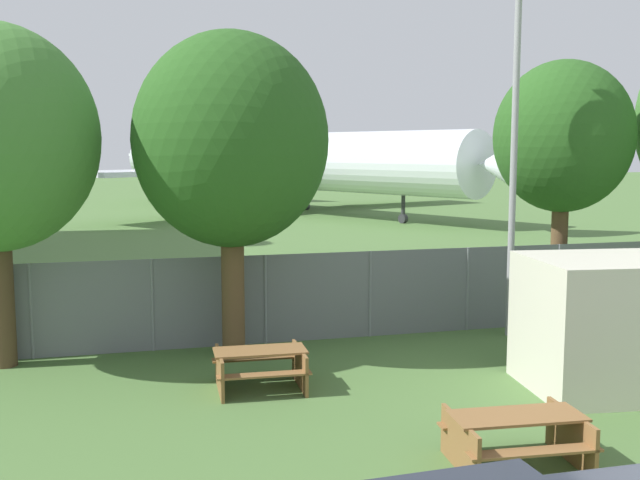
% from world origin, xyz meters
% --- Properties ---
extents(perimeter_fence, '(56.07, 0.07, 2.07)m').
position_xyz_m(perimeter_fence, '(-0.00, 11.38, 1.04)').
color(perimeter_fence, slate).
rests_on(perimeter_fence, ground).
extents(airplane, '(29.31, 36.13, 11.43)m').
position_xyz_m(airplane, '(5.79, 46.17, 3.59)').
color(airplane, white).
rests_on(airplane, ground).
extents(portable_cabin, '(4.01, 2.86, 2.49)m').
position_xyz_m(portable_cabin, '(3.46, 6.42, 1.24)').
color(portable_cabin, beige).
rests_on(portable_cabin, ground).
extents(picnic_bench_near_cabin, '(1.78, 1.47, 0.76)m').
position_xyz_m(picnic_bench_near_cabin, '(-3.25, 8.11, 0.47)').
color(picnic_bench_near_cabin, brown).
rests_on(picnic_bench_near_cabin, ground).
extents(picnic_bench_open_grass, '(1.99, 1.54, 0.76)m').
position_xyz_m(picnic_bench_open_grass, '(-0.34, 3.78, 0.48)').
color(picnic_bench_open_grass, brown).
rests_on(picnic_bench_open_grass, ground).
extents(tree_left_of_cabin, '(4.18, 4.18, 6.98)m').
position_xyz_m(tree_left_of_cabin, '(-3.39, 10.68, 4.65)').
color(tree_left_of_cabin, brown).
rests_on(tree_left_of_cabin, ground).
extents(tree_far_right, '(3.63, 3.63, 6.81)m').
position_xyz_m(tree_far_right, '(5.60, 12.22, 4.78)').
color(tree_far_right, brown).
rests_on(tree_far_right, ground).
extents(light_mast, '(0.44, 0.44, 8.43)m').
position_xyz_m(light_mast, '(3.30, 10.64, 5.10)').
color(light_mast, '#99999E').
rests_on(light_mast, ground).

